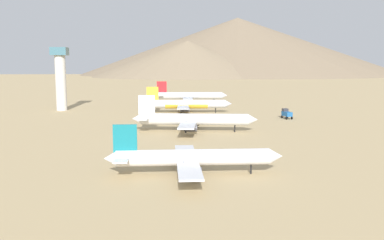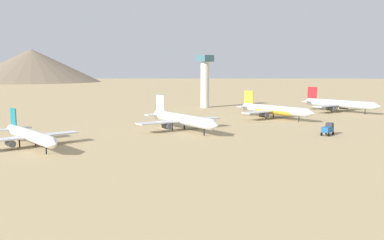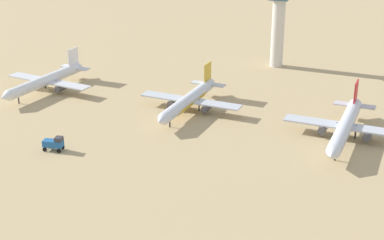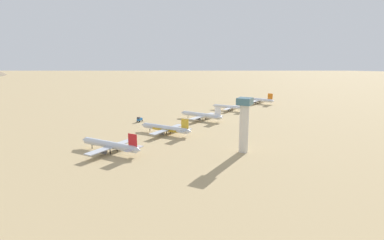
{
  "view_description": "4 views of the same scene",
  "coord_description": "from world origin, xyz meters",
  "px_view_note": "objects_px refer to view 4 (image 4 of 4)",
  "views": [
    {
      "loc": [
        -9.77,
        -123.2,
        20.73
      ],
      "look_at": [
        0.59,
        0.06,
        3.97
      ],
      "focal_mm": 37.57,
      "sensor_mm": 36.0,
      "label": 1
    },
    {
      "loc": [
        104.56,
        -88.43,
        20.87
      ],
      "look_at": [
        6.39,
        1.83,
        4.19
      ],
      "focal_mm": 37.4,
      "sensor_mm": 36.0,
      "label": 2
    },
    {
      "loc": [
        157.07,
        110.84,
        64.26
      ],
      "look_at": [
        17.1,
        59.7,
        3.79
      ],
      "focal_mm": 54.11,
      "sensor_mm": 36.0,
      "label": 3
    },
    {
      "loc": [
        -104.59,
        224.81,
        51.15
      ],
      "look_at": [
        -1.98,
        24.36,
        4.44
      ],
      "focal_mm": 29.81,
      "sensor_mm": 36.0,
      "label": 4
    }
  ],
  "objects_px": {
    "service_truck": "(140,119)",
    "control_tower": "(244,122)",
    "parked_jet_0": "(257,100)",
    "parked_jet_1": "(230,107)",
    "parked_jet_3": "(166,128)",
    "parked_jet_4": "(111,145)",
    "parked_jet_2": "(202,115)"
  },
  "relations": [
    {
      "from": "service_truck",
      "to": "control_tower",
      "type": "relative_size",
      "value": 0.19
    },
    {
      "from": "parked_jet_0",
      "to": "parked_jet_1",
      "type": "relative_size",
      "value": 1.17
    },
    {
      "from": "parked_jet_3",
      "to": "parked_jet_4",
      "type": "distance_m",
      "value": 47.38
    },
    {
      "from": "parked_jet_4",
      "to": "service_truck",
      "type": "relative_size",
      "value": 7.65
    },
    {
      "from": "parked_jet_0",
      "to": "parked_jet_3",
      "type": "relative_size",
      "value": 1.0
    },
    {
      "from": "parked_jet_3",
      "to": "control_tower",
      "type": "distance_m",
      "value": 60.19
    },
    {
      "from": "parked_jet_1",
      "to": "parked_jet_2",
      "type": "distance_m",
      "value": 50.83
    },
    {
      "from": "parked_jet_2",
      "to": "control_tower",
      "type": "bearing_deg",
      "value": 130.18
    },
    {
      "from": "parked_jet_2",
      "to": "parked_jet_4",
      "type": "xyz_separation_m",
      "value": [
        6.49,
        98.53,
        0.2
      ]
    },
    {
      "from": "parked_jet_0",
      "to": "service_truck",
      "type": "height_order",
      "value": "parked_jet_0"
    },
    {
      "from": "parked_jet_3",
      "to": "service_truck",
      "type": "height_order",
      "value": "parked_jet_3"
    },
    {
      "from": "parked_jet_0",
      "to": "service_truck",
      "type": "relative_size",
      "value": 7.28
    },
    {
      "from": "parked_jet_3",
      "to": "service_truck",
      "type": "distance_m",
      "value": 44.84
    },
    {
      "from": "parked_jet_4",
      "to": "service_truck",
      "type": "distance_m",
      "value": 77.89
    },
    {
      "from": "parked_jet_1",
      "to": "parked_jet_3",
      "type": "relative_size",
      "value": 0.86
    },
    {
      "from": "parked_jet_1",
      "to": "parked_jet_4",
      "type": "distance_m",
      "value": 149.56
    },
    {
      "from": "parked_jet_4",
      "to": "parked_jet_2",
      "type": "bearing_deg",
      "value": -93.77
    },
    {
      "from": "parked_jet_3",
      "to": "parked_jet_4",
      "type": "height_order",
      "value": "parked_jet_4"
    },
    {
      "from": "parked_jet_0",
      "to": "parked_jet_1",
      "type": "xyz_separation_m",
      "value": [
        10.02,
        54.59,
        -0.55
      ]
    },
    {
      "from": "parked_jet_1",
      "to": "parked_jet_3",
      "type": "distance_m",
      "value": 102.22
    },
    {
      "from": "parked_jet_0",
      "to": "service_truck",
      "type": "bearing_deg",
      "value": 67.89
    },
    {
      "from": "parked_jet_1",
      "to": "service_truck",
      "type": "distance_m",
      "value": 90.22
    },
    {
      "from": "parked_jet_2",
      "to": "control_tower",
      "type": "xyz_separation_m",
      "value": [
        -55.68,
        65.93,
        12.38
      ]
    },
    {
      "from": "parked_jet_3",
      "to": "parked_jet_4",
      "type": "bearing_deg",
      "value": 83.83
    },
    {
      "from": "parked_jet_1",
      "to": "parked_jet_3",
      "type": "bearing_deg",
      "value": 86.7
    },
    {
      "from": "parked_jet_1",
      "to": "control_tower",
      "type": "bearing_deg",
      "value": 113.71
    },
    {
      "from": "parked_jet_3",
      "to": "control_tower",
      "type": "xyz_separation_m",
      "value": [
        -57.08,
        14.51,
        12.41
      ]
    },
    {
      "from": "parked_jet_2",
      "to": "control_tower",
      "type": "relative_size",
      "value": 1.37
    },
    {
      "from": "parked_jet_2",
      "to": "service_truck",
      "type": "xyz_separation_m",
      "value": [
        39.63,
        28.06,
        -1.79
      ]
    },
    {
      "from": "service_truck",
      "to": "control_tower",
      "type": "height_order",
      "value": "control_tower"
    },
    {
      "from": "parked_jet_1",
      "to": "parked_jet_2",
      "type": "xyz_separation_m",
      "value": [
        4.49,
        50.62,
        0.54
      ]
    },
    {
      "from": "parked_jet_1",
      "to": "parked_jet_4",
      "type": "relative_size",
      "value": 0.82
    }
  ]
}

